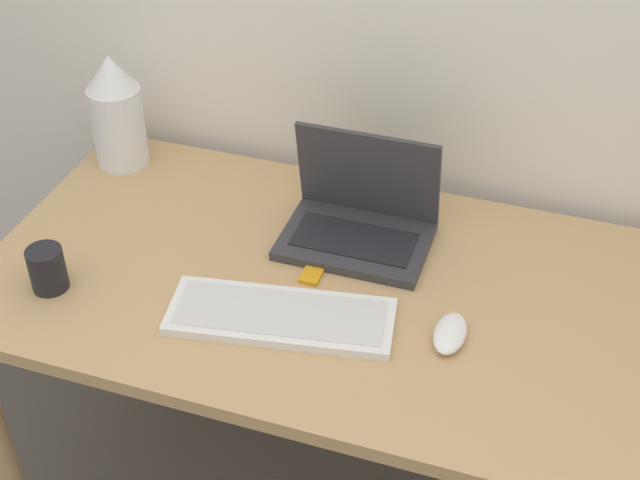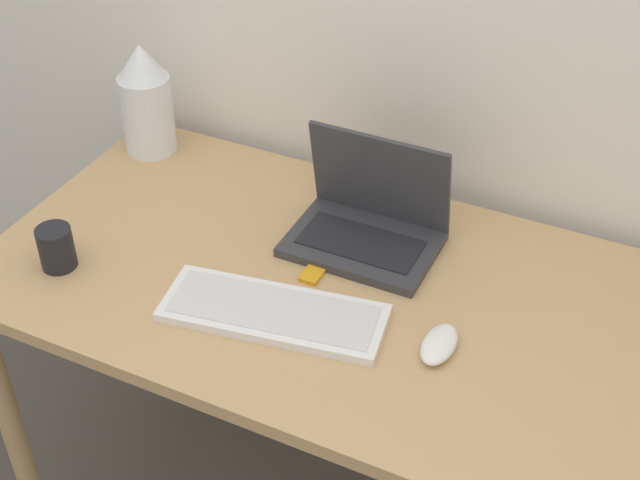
{
  "view_description": "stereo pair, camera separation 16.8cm",
  "coord_description": "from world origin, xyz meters",
  "px_view_note": "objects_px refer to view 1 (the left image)",
  "views": [
    {
      "loc": [
        0.39,
        -0.9,
        1.89
      ],
      "look_at": [
        -0.04,
        0.37,
        0.87
      ],
      "focal_mm": 50.0,
      "sensor_mm": 36.0,
      "label": 1
    },
    {
      "loc": [
        0.54,
        -0.83,
        1.89
      ],
      "look_at": [
        -0.04,
        0.37,
        0.87
      ],
      "focal_mm": 50.0,
      "sensor_mm": 36.0,
      "label": 2
    }
  ],
  "objects_px": {
    "laptop": "(360,217)",
    "vase": "(116,111)",
    "keyboard": "(281,316)",
    "mouse": "(450,333)",
    "mp3_player": "(312,275)",
    "mug": "(47,269)"
  },
  "relations": [
    {
      "from": "laptop",
      "to": "vase",
      "type": "bearing_deg",
      "value": 170.16
    },
    {
      "from": "mp3_player",
      "to": "vase",
      "type": "bearing_deg",
      "value": 154.9
    },
    {
      "from": "keyboard",
      "to": "mug",
      "type": "xyz_separation_m",
      "value": [
        -0.46,
        -0.05,
        0.03
      ]
    },
    {
      "from": "mp3_player",
      "to": "keyboard",
      "type": "bearing_deg",
      "value": -95.59
    },
    {
      "from": "laptop",
      "to": "keyboard",
      "type": "bearing_deg",
      "value": -102.57
    },
    {
      "from": "laptop",
      "to": "mp3_player",
      "type": "bearing_deg",
      "value": -108.48
    },
    {
      "from": "keyboard",
      "to": "mp3_player",
      "type": "xyz_separation_m",
      "value": [
        0.01,
        0.14,
        -0.01
      ]
    },
    {
      "from": "keyboard",
      "to": "vase",
      "type": "height_order",
      "value": "vase"
    },
    {
      "from": "laptop",
      "to": "mug",
      "type": "height_order",
      "value": "laptop"
    },
    {
      "from": "laptop",
      "to": "mug",
      "type": "xyz_separation_m",
      "value": [
        -0.52,
        -0.34,
        -0.01
      ]
    },
    {
      "from": "vase",
      "to": "mug",
      "type": "height_order",
      "value": "vase"
    },
    {
      "from": "laptop",
      "to": "mouse",
      "type": "distance_m",
      "value": 0.34
    },
    {
      "from": "laptop",
      "to": "vase",
      "type": "distance_m",
      "value": 0.62
    },
    {
      "from": "keyboard",
      "to": "vase",
      "type": "xyz_separation_m",
      "value": [
        -0.54,
        0.4,
        0.12
      ]
    },
    {
      "from": "keyboard",
      "to": "mp3_player",
      "type": "bearing_deg",
      "value": 84.41
    },
    {
      "from": "keyboard",
      "to": "mp3_player",
      "type": "height_order",
      "value": "keyboard"
    },
    {
      "from": "mouse",
      "to": "mug",
      "type": "bearing_deg",
      "value": -172.4
    },
    {
      "from": "mouse",
      "to": "mug",
      "type": "distance_m",
      "value": 0.77
    },
    {
      "from": "laptop",
      "to": "vase",
      "type": "xyz_separation_m",
      "value": [
        -0.61,
        0.11,
        0.08
      ]
    },
    {
      "from": "laptop",
      "to": "mug",
      "type": "bearing_deg",
      "value": -146.55
    },
    {
      "from": "keyboard",
      "to": "mp3_player",
      "type": "relative_size",
      "value": 7.88
    },
    {
      "from": "keyboard",
      "to": "mug",
      "type": "distance_m",
      "value": 0.46
    }
  ]
}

